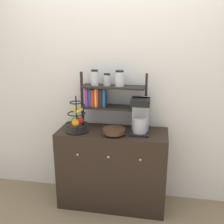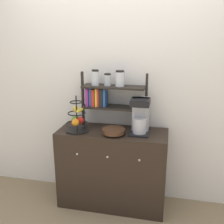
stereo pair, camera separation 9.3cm
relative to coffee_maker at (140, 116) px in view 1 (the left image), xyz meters
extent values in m
plane|color=#847051|center=(-0.28, -0.23, -1.04)|extent=(12.00, 12.00, 0.00)
cube|color=silver|center=(-0.28, 0.25, 0.26)|extent=(7.00, 0.05, 2.60)
cube|color=black|center=(-0.28, -0.01, -0.61)|extent=(1.14, 0.44, 0.86)
sphere|color=#B2AD8C|center=(-0.60, -0.24, -0.37)|extent=(0.02, 0.02, 0.02)
sphere|color=#B2AD8C|center=(-0.28, -0.24, -0.37)|extent=(0.02, 0.02, 0.02)
sphere|color=#B2AD8C|center=(0.03, -0.24, -0.37)|extent=(0.02, 0.02, 0.02)
cube|color=black|center=(0.00, -0.02, -0.17)|extent=(0.20, 0.23, 0.02)
cube|color=#B7B7BC|center=(0.00, 0.04, 0.01)|extent=(0.17, 0.09, 0.34)
cylinder|color=#B7B7BC|center=(0.00, -0.04, -0.09)|extent=(0.14, 0.14, 0.15)
cube|color=black|center=(0.00, -0.03, 0.15)|extent=(0.19, 0.19, 0.07)
cylinder|color=black|center=(-0.64, -0.08, -0.18)|extent=(0.24, 0.24, 0.01)
cylinder|color=black|center=(-0.64, -0.08, 0.01)|extent=(0.01, 0.01, 0.36)
torus|color=black|center=(-0.64, -0.08, -0.11)|extent=(0.24, 0.24, 0.01)
torus|color=black|center=(-0.64, -0.08, 0.01)|extent=(0.19, 0.19, 0.01)
torus|color=black|center=(-0.64, -0.08, 0.13)|extent=(0.13, 0.13, 0.01)
sphere|color=red|center=(-0.61, -0.06, -0.07)|extent=(0.07, 0.07, 0.07)
sphere|color=#6BAD33|center=(-0.68, -0.02, -0.07)|extent=(0.07, 0.07, 0.07)
sphere|color=orange|center=(-0.64, -0.14, -0.07)|extent=(0.08, 0.08, 0.08)
ellipsoid|color=yellow|center=(-0.62, -0.05, 0.03)|extent=(0.06, 0.15, 0.04)
sphere|color=gold|center=(-0.66, -0.05, 0.05)|extent=(0.07, 0.07, 0.07)
cylinder|color=#422819|center=(-0.25, -0.10, -0.17)|extent=(0.13, 0.13, 0.02)
cylinder|color=#422819|center=(-0.25, -0.10, -0.14)|extent=(0.23, 0.23, 0.04)
cube|color=black|center=(-0.63, 0.11, 0.11)|extent=(0.02, 0.02, 0.59)
cube|color=black|center=(0.04, 0.11, 0.11)|extent=(0.02, 0.02, 0.59)
cube|color=black|center=(-0.30, 0.11, 0.04)|extent=(0.65, 0.20, 0.02)
cube|color=black|center=(-0.30, 0.11, 0.26)|extent=(0.65, 0.20, 0.02)
cube|color=#8C338C|center=(-0.57, 0.11, 0.15)|extent=(0.03, 0.15, 0.19)
cube|color=#2D599E|center=(-0.54, 0.11, 0.15)|extent=(0.03, 0.13, 0.19)
cube|color=red|center=(-0.50, 0.11, 0.14)|extent=(0.03, 0.14, 0.18)
cube|color=yellow|center=(-0.47, 0.11, 0.15)|extent=(0.02, 0.14, 0.19)
cube|color=red|center=(-0.45, 0.11, 0.15)|extent=(0.02, 0.14, 0.19)
cube|color=black|center=(-0.42, 0.11, 0.15)|extent=(0.03, 0.16, 0.19)
cube|color=#2D599E|center=(-0.39, 0.11, 0.15)|extent=(0.03, 0.13, 0.19)
cylinder|color=silver|center=(-0.49, 0.11, 0.34)|extent=(0.08, 0.08, 0.15)
cylinder|color=black|center=(-0.49, 0.11, 0.43)|extent=(0.07, 0.07, 0.02)
cylinder|color=#ADB2B7|center=(-0.36, 0.11, 0.33)|extent=(0.07, 0.07, 0.11)
cylinder|color=black|center=(-0.36, 0.11, 0.39)|extent=(0.07, 0.07, 0.02)
cylinder|color=silver|center=(-0.23, 0.11, 0.34)|extent=(0.09, 0.09, 0.15)
cylinder|color=black|center=(-0.23, 0.11, 0.43)|extent=(0.09, 0.09, 0.02)
camera|label=1|loc=(0.17, -2.52, 0.78)|focal=42.00mm
camera|label=2|loc=(0.26, -2.50, 0.78)|focal=42.00mm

